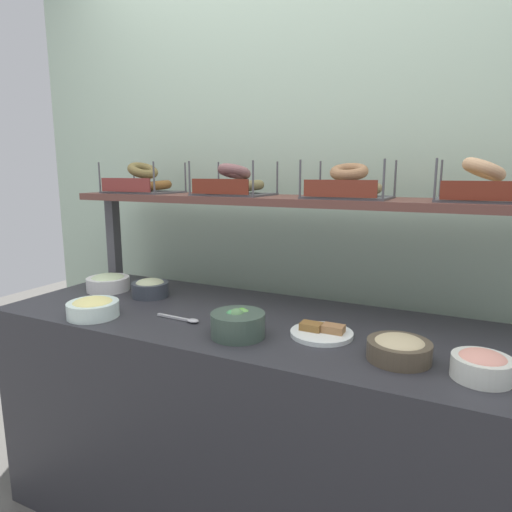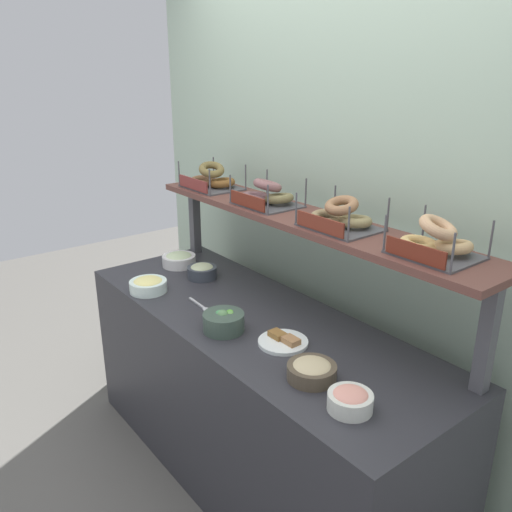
# 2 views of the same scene
# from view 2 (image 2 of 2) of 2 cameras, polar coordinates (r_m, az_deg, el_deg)

# --- Properties ---
(ground_plane) EXTENTS (8.00, 8.00, 0.00)m
(ground_plane) POSITION_cam_2_polar(r_m,az_deg,el_deg) (2.86, -0.18, -22.05)
(ground_plane) COLOR #595651
(back_wall) EXTENTS (3.18, 0.06, 2.40)m
(back_wall) POSITION_cam_2_polar(r_m,az_deg,el_deg) (2.61, 9.41, 3.70)
(back_wall) COLOR #A7C1A8
(back_wall) RESTS_ON ground_plane
(deli_counter) EXTENTS (1.98, 0.70, 0.85)m
(deli_counter) POSITION_cam_2_polar(r_m,az_deg,el_deg) (2.60, -0.19, -15.05)
(deli_counter) COLOR #2D2D33
(deli_counter) RESTS_ON ground_plane
(shelf_riser_left) EXTENTS (0.05, 0.05, 0.40)m
(shelf_riser_left) POSITION_cam_2_polar(r_m,az_deg,el_deg) (3.17, -6.63, 3.91)
(shelf_riser_left) COLOR #4C4C51
(shelf_riser_left) RESTS_ON deli_counter
(shelf_riser_right) EXTENTS (0.05, 0.05, 0.40)m
(shelf_riser_right) POSITION_cam_2_polar(r_m,az_deg,el_deg) (1.95, 23.69, -8.23)
(shelf_riser_right) COLOR #4C4C51
(shelf_riser_right) RESTS_ON deli_counter
(upper_shelf) EXTENTS (1.94, 0.32, 0.03)m
(upper_shelf) POSITION_cam_2_polar(r_m,az_deg,el_deg) (2.40, 4.91, 4.09)
(upper_shelf) COLOR brown
(upper_shelf) RESTS_ON shelf_riser_left
(bowl_egg_salad) EXTENTS (0.19, 0.19, 0.07)m
(bowl_egg_salad) POSITION_cam_2_polar(r_m,az_deg,el_deg) (2.69, -11.58, -3.07)
(bowl_egg_salad) COLOR white
(bowl_egg_salad) RESTS_ON deli_counter
(bowl_scallion_spread) EXTENTS (0.19, 0.19, 0.08)m
(bowl_scallion_spread) POSITION_cam_2_polar(r_m,az_deg,el_deg) (3.00, -8.33, -0.35)
(bowl_scallion_spread) COLOR white
(bowl_scallion_spread) RESTS_ON deli_counter
(bowl_tuna_salad) EXTENTS (0.16, 0.16, 0.08)m
(bowl_tuna_salad) POSITION_cam_2_polar(r_m,az_deg,el_deg) (2.81, -5.86, -1.62)
(bowl_tuna_salad) COLOR #373D46
(bowl_tuna_salad) RESTS_ON deli_counter
(bowl_lox_spread) EXTENTS (0.15, 0.15, 0.08)m
(bowl_lox_spread) POSITION_cam_2_polar(r_m,az_deg,el_deg) (1.81, 10.15, -15.07)
(bowl_lox_spread) COLOR silver
(bowl_lox_spread) RESTS_ON deli_counter
(bowl_hummus) EXTENTS (0.18, 0.18, 0.07)m
(bowl_hummus) POSITION_cam_2_polar(r_m,az_deg,el_deg) (1.94, 6.05, -12.18)
(bowl_hummus) COLOR brown
(bowl_hummus) RESTS_ON deli_counter
(bowl_veggie_mix) EXTENTS (0.18, 0.18, 0.09)m
(bowl_veggie_mix) POSITION_cam_2_polar(r_m,az_deg,el_deg) (2.26, -3.51, -7.06)
(bowl_veggie_mix) COLOR #3D5044
(bowl_veggie_mix) RESTS_ON deli_counter
(serving_plate_white) EXTENTS (0.20, 0.20, 0.04)m
(serving_plate_white) POSITION_cam_2_polar(r_m,az_deg,el_deg) (2.17, 2.97, -9.18)
(serving_plate_white) COLOR white
(serving_plate_white) RESTS_ON deli_counter
(serving_spoon_near_plate) EXTENTS (0.18, 0.03, 0.01)m
(serving_spoon_near_plate) POSITION_cam_2_polar(r_m,az_deg,el_deg) (2.48, -5.85, -5.46)
(serving_spoon_near_plate) COLOR #B7B7BC
(serving_spoon_near_plate) RESTS_ON deli_counter
(bagel_basket_cinnamon_raisin) EXTENTS (0.32, 0.26, 0.15)m
(bagel_basket_cinnamon_raisin) POSITION_cam_2_polar(r_m,az_deg,el_deg) (2.93, -4.87, 8.20)
(bagel_basket_cinnamon_raisin) COLOR #4C4C51
(bagel_basket_cinnamon_raisin) RESTS_ON upper_shelf
(bagel_basket_poppy) EXTENTS (0.30, 0.24, 0.14)m
(bagel_basket_poppy) POSITION_cam_2_polar(r_m,az_deg,el_deg) (2.55, 1.15, 6.51)
(bagel_basket_poppy) COLOR #4C4C51
(bagel_basket_poppy) RESTS_ON upper_shelf
(bagel_basket_everything) EXTENTS (0.31, 0.26, 0.14)m
(bagel_basket_everything) POSITION_cam_2_polar(r_m,az_deg,el_deg) (2.20, 9.07, 4.13)
(bagel_basket_everything) COLOR #4C4C51
(bagel_basket_everything) RESTS_ON upper_shelf
(bagel_basket_plain) EXTENTS (0.29, 0.25, 0.15)m
(bagel_basket_plain) POSITION_cam_2_polar(r_m,az_deg,el_deg) (1.95, 18.83, 1.36)
(bagel_basket_plain) COLOR #4C4C51
(bagel_basket_plain) RESTS_ON upper_shelf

